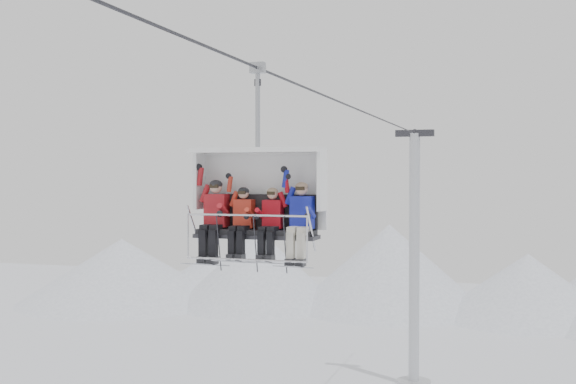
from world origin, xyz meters
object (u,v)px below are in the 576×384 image
(chairlift_carrier, at_px, (260,192))
(skier_center_left, at_px, (242,220))
(lift_tower_right, at_px, (414,277))
(skier_center_right, at_px, (271,221))
(skier_far_right, at_px, (301,219))
(skier_far_left, at_px, (215,216))

(chairlift_carrier, height_order, skier_center_left, chairlift_carrier)
(lift_tower_right, relative_size, skier_center_left, 7.99)
(skier_center_left, bearing_deg, skier_center_right, -0.10)
(skier_center_right, distance_m, skier_far_right, 0.62)
(skier_far_left, bearing_deg, skier_far_right, -0.13)
(chairlift_carrier, distance_m, skier_center_right, 0.73)
(chairlift_carrier, relative_size, skier_center_left, 2.36)
(skier_center_right, bearing_deg, skier_center_left, 179.90)
(skier_center_left, xyz_separation_m, skier_far_right, (1.24, 0.01, 0.05))
(skier_far_left, distance_m, skier_far_right, 1.85)
(skier_center_left, bearing_deg, chairlift_carrier, 49.53)
(skier_center_right, relative_size, skier_far_right, 0.97)
(lift_tower_right, xyz_separation_m, skier_far_left, (-0.89, -24.23, 4.48))
(lift_tower_right, bearing_deg, skier_far_left, -92.09)
(skier_far_left, height_order, skier_center_right, skier_far_left)
(skier_far_left, bearing_deg, skier_center_right, -0.83)
(lift_tower_right, relative_size, skier_far_right, 7.73)
(chairlift_carrier, bearing_deg, lift_tower_right, 90.00)
(lift_tower_right, height_order, skier_far_left, lift_tower_right)
(chairlift_carrier, xyz_separation_m, skier_far_right, (0.97, -0.31, -0.51))
(skier_center_right, bearing_deg, skier_far_right, 1.28)
(chairlift_carrier, height_order, skier_far_left, chairlift_carrier)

